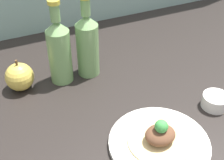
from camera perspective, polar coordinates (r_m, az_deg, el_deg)
name	(u,v)px	position (r cm, az deg, el deg)	size (l,w,h in cm)	color
ground_plane	(132,107)	(91.95, 3.71, -4.99)	(180.00, 110.00, 4.00)	black
plate	(159,143)	(79.12, 8.61, -11.30)	(25.00, 25.00, 1.69)	silver
plated_food	(160,136)	(77.28, 8.78, -10.07)	(15.78, 15.78, 6.87)	#D6BC7F
cider_bottle_left	(59,50)	(94.25, -9.63, 5.44)	(6.98, 6.98, 26.53)	#729E5B
cider_bottle_right	(87,44)	(96.41, -4.52, 6.65)	(6.98, 6.98, 26.53)	#729E5B
apple	(20,77)	(96.83, -16.54, 0.56)	(8.53, 8.53, 10.17)	gold
dipping_bowl	(215,101)	(92.52, 18.36, -3.69)	(7.49, 7.49, 3.81)	silver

